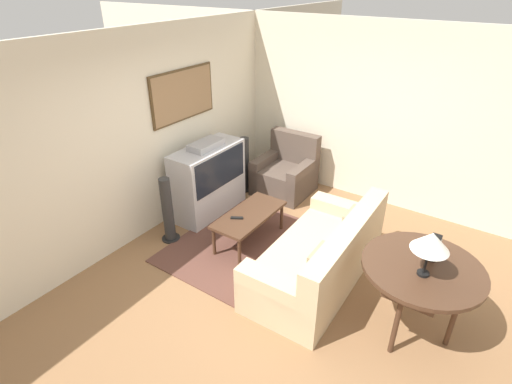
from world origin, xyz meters
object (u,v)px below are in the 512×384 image
object	(u,v)px
couch	(321,258)
speaker_tower_left	(168,212)
console_table	(422,272)
table_lamp	(431,242)
mantel_clock	(434,247)
speaker_tower_right	(245,166)
coffee_table	(249,216)
tv	(208,180)
armchair	(286,174)

from	to	relation	value
couch	speaker_tower_left	world-z (taller)	speaker_tower_left
couch	console_table	bearing A→B (deg)	80.63
speaker_tower_left	console_table	bearing A→B (deg)	-85.30
table_lamp	console_table	bearing A→B (deg)	9.90
mantel_clock	speaker_tower_right	world-z (taller)	mantel_clock
coffee_table	tv	bearing A→B (deg)	72.23
console_table	speaker_tower_left	xyz separation A→B (m)	(-0.26, 3.16, -0.30)
tv	speaker_tower_left	xyz separation A→B (m)	(-0.87, -0.03, -0.10)
speaker_tower_right	mantel_clock	bearing A→B (deg)	-112.26
mantel_clock	speaker_tower_left	xyz separation A→B (m)	(-0.44, 3.18, -0.49)
armchair	speaker_tower_right	world-z (taller)	armchair
tv	coffee_table	world-z (taller)	tv
couch	tv	bearing A→B (deg)	-103.44
tv	mantel_clock	bearing A→B (deg)	-97.65
armchair	speaker_tower_left	world-z (taller)	armchair
armchair	console_table	world-z (taller)	armchair
console_table	speaker_tower_left	bearing A→B (deg)	94.70
table_lamp	couch	bearing A→B (deg)	75.85
armchair	mantel_clock	distance (m)	3.14
speaker_tower_left	speaker_tower_right	world-z (taller)	same
couch	console_table	size ratio (longest dim) A/B	1.77
tv	speaker_tower_right	world-z (taller)	tv
couch	mantel_clock	size ratio (longest dim) A/B	8.63
speaker_tower_right	tv	bearing A→B (deg)	178.19
tv	table_lamp	size ratio (longest dim) A/B	2.56
armchair	table_lamp	size ratio (longest dim) A/B	2.08
coffee_table	console_table	bearing A→B (deg)	-97.79
couch	coffee_table	size ratio (longest dim) A/B	1.83
tv	table_lamp	xyz separation A→B (m)	(-0.74, -3.21, 0.63)
armchair	coffee_table	world-z (taller)	armchair
coffee_table	speaker_tower_right	bearing A→B (deg)	38.25
armchair	speaker_tower_right	bearing A→B (deg)	-150.14
coffee_table	speaker_tower_left	world-z (taller)	speaker_tower_left
tv	speaker_tower_left	bearing A→B (deg)	-178.19
couch	speaker_tower_left	size ratio (longest dim) A/B	2.16
coffee_table	speaker_tower_right	size ratio (longest dim) A/B	1.18
coffee_table	mantel_clock	bearing A→B (deg)	-93.16
couch	table_lamp	distance (m)	1.45
speaker_tower_right	coffee_table	bearing A→B (deg)	-141.75
armchair	speaker_tower_right	xyz separation A→B (m)	(-0.35, 0.59, 0.13)
speaker_tower_left	speaker_tower_right	distance (m)	1.74
console_table	coffee_table	bearing A→B (deg)	82.21
table_lamp	mantel_clock	bearing A→B (deg)	-0.24
couch	mantel_clock	world-z (taller)	mantel_clock
console_table	speaker_tower_right	distance (m)	3.50
table_lamp	speaker_tower_right	distance (m)	3.64
couch	armchair	bearing A→B (deg)	-139.88
tv	table_lamp	bearing A→B (deg)	-102.93
tv	console_table	xyz separation A→B (m)	(-0.61, -3.19, 0.20)
coffee_table	console_table	distance (m)	2.28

